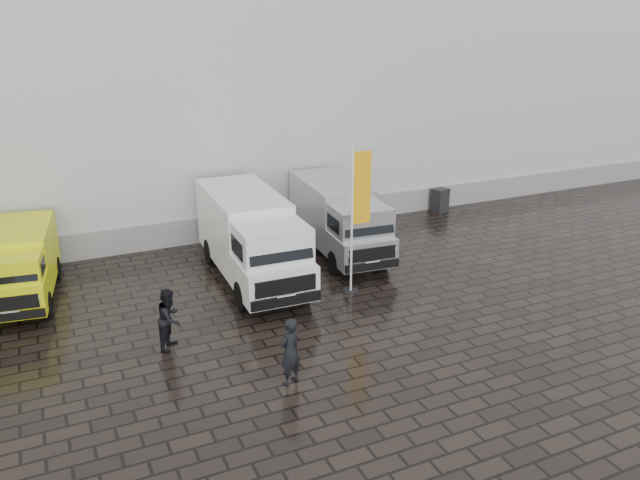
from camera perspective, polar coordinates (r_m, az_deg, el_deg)
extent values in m
plane|color=black|center=(19.07, 3.52, -6.47)|extent=(120.00, 120.00, 0.00)
cube|color=silver|center=(32.72, -6.74, 15.48)|extent=(44.00, 16.00, 12.00)
cube|color=gray|center=(26.34, -0.74, 2.32)|extent=(44.00, 0.15, 1.00)
cylinder|color=black|center=(20.32, 2.82, -4.65)|extent=(0.50, 0.50, 0.04)
cylinder|color=white|center=(19.46, 2.93, 1.70)|extent=(0.07, 0.07, 4.78)
cube|color=#FFAE0D|center=(19.31, 3.86, 4.79)|extent=(0.60, 0.03, 2.29)
cube|color=black|center=(28.85, 10.91, 3.59)|extent=(0.75, 0.75, 1.06)
imported|color=black|center=(15.18, -2.78, -10.13)|extent=(0.75, 0.63, 1.73)
imported|color=black|center=(17.18, -13.56, -6.99)|extent=(1.00, 1.05, 1.70)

